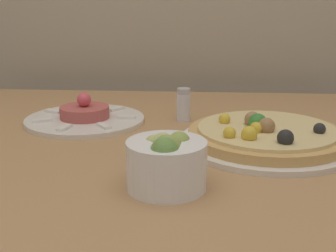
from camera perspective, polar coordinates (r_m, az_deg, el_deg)
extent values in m
cube|color=#AD7F51|center=(0.90, -1.58, -2.74)|extent=(1.04, 0.89, 0.03)
cylinder|color=#AD7F51|center=(1.49, -18.12, -10.69)|extent=(0.06, 0.06, 0.69)
cylinder|color=#AD7F51|center=(1.44, 18.98, -11.78)|extent=(0.06, 0.06, 0.69)
cylinder|color=silver|center=(0.88, 11.91, -1.94)|extent=(0.32, 0.32, 0.01)
cylinder|color=tan|center=(0.88, 11.97, -1.10)|extent=(0.29, 0.29, 0.02)
cylinder|color=#E0C684|center=(0.87, 12.01, -0.37)|extent=(0.25, 0.25, 0.01)
sphere|color=gold|center=(0.80, 7.49, -0.88)|extent=(0.02, 0.02, 0.02)
sphere|color=gold|center=(0.80, 9.89, -0.98)|extent=(0.03, 0.03, 0.03)
sphere|color=#387F33|center=(0.86, 10.86, 0.41)|extent=(0.03, 0.03, 0.03)
sphere|color=black|center=(0.86, 17.99, -0.35)|extent=(0.02, 0.02, 0.02)
sphere|color=#997047|center=(0.85, 11.93, -0.02)|extent=(0.03, 0.03, 0.03)
sphere|color=gold|center=(0.84, 10.69, -0.25)|extent=(0.02, 0.02, 0.02)
sphere|color=#997047|center=(0.89, 10.26, 0.78)|extent=(0.03, 0.03, 0.03)
sphere|color=gold|center=(0.89, 6.90, 0.83)|extent=(0.02, 0.02, 0.02)
sphere|color=black|center=(0.79, 14.12, -1.41)|extent=(0.03, 0.03, 0.03)
cylinder|color=silver|center=(1.03, -10.09, 0.74)|extent=(0.26, 0.26, 0.01)
cylinder|color=#B2514C|center=(1.02, -10.13, 1.68)|extent=(0.11, 0.11, 0.02)
sphere|color=#DB4C5B|center=(1.01, -10.21, 3.19)|extent=(0.03, 0.03, 0.03)
cube|color=white|center=(1.01, -5.10, 1.10)|extent=(0.04, 0.02, 0.01)
cube|color=white|center=(1.08, -6.32, 2.10)|extent=(0.04, 0.04, 0.01)
cube|color=white|center=(1.11, -10.05, 2.36)|extent=(0.02, 0.04, 0.01)
cube|color=white|center=(1.08, -13.81, 1.77)|extent=(0.04, 0.03, 0.01)
cube|color=white|center=(1.01, -15.12, 0.66)|extent=(0.04, 0.03, 0.01)
cube|color=white|center=(0.95, -12.54, -0.19)|extent=(0.02, 0.04, 0.01)
cube|color=white|center=(0.94, -7.80, 0.01)|extent=(0.04, 0.04, 0.01)
cylinder|color=white|center=(0.67, -0.18, -4.77)|extent=(0.12, 0.12, 0.07)
sphere|color=#8EA34C|center=(0.65, 0.29, -2.56)|extent=(0.03, 0.03, 0.03)
sphere|color=#B7BC70|center=(0.67, -1.75, -2.15)|extent=(0.03, 0.03, 0.03)
sphere|color=#B7BC70|center=(0.66, -0.66, -2.28)|extent=(0.03, 0.03, 0.03)
sphere|color=#8EA34C|center=(0.67, 1.37, -2.01)|extent=(0.03, 0.03, 0.03)
sphere|color=#668E42|center=(0.63, -0.43, -3.12)|extent=(0.04, 0.04, 0.04)
sphere|color=#8EA34C|center=(0.64, -0.20, -2.79)|extent=(0.04, 0.04, 0.04)
cylinder|color=silver|center=(1.01, 1.91, 2.29)|extent=(0.03, 0.03, 0.06)
cylinder|color=#B2B2B7|center=(1.01, 1.93, 4.28)|extent=(0.03, 0.03, 0.01)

